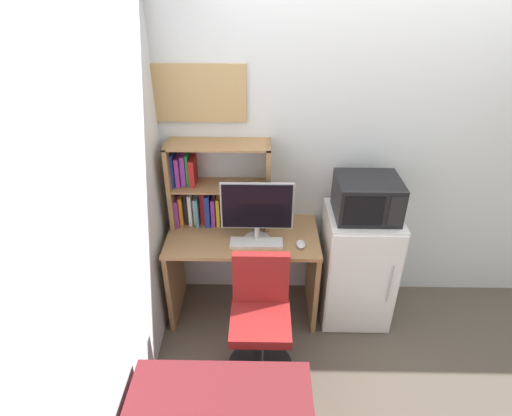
{
  "coord_description": "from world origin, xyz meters",
  "views": [
    {
      "loc": [
        -0.83,
        -2.91,
        2.51
      ],
      "look_at": [
        -0.88,
        -0.33,
        1.0
      ],
      "focal_mm": 29.28,
      "sensor_mm": 36.0,
      "label": 1
    }
  ],
  "objects": [
    {
      "name": "keyboard",
      "position": [
        -0.87,
        -0.42,
        0.76
      ],
      "size": [
        0.38,
        0.13,
        0.02
      ],
      "primitive_type": "cube",
      "color": "silver",
      "rests_on": "desk"
    },
    {
      "name": "mini_fridge",
      "position": [
        -0.09,
        -0.31,
        0.47
      ],
      "size": [
        0.53,
        0.52,
        0.94
      ],
      "color": "white",
      "rests_on": "ground_plane"
    },
    {
      "name": "microwave",
      "position": [
        -0.09,
        -0.31,
        1.08
      ],
      "size": [
        0.44,
        0.39,
        0.29
      ],
      "color": "black",
      "rests_on": "mini_fridge"
    },
    {
      "name": "wall_left",
      "position": [
        -1.62,
        -1.6,
        1.3
      ],
      "size": [
        0.04,
        4.4,
        2.6
      ],
      "primitive_type": "cube",
      "color": "silver",
      "rests_on": "ground_plane"
    },
    {
      "name": "desk",
      "position": [
        -0.98,
        -0.3,
        0.51
      ],
      "size": [
        1.14,
        0.6,
        0.75
      ],
      "color": "#997047",
      "rests_on": "ground_plane"
    },
    {
      "name": "wall_corkboard",
      "position": [
        -1.28,
        -0.01,
        1.73
      ],
      "size": [
        0.66,
        0.02,
        0.4
      ],
      "primitive_type": "cube",
      "color": "tan"
    },
    {
      "name": "desk_chair",
      "position": [
        -0.84,
        -0.85,
        0.4
      ],
      "size": [
        0.46,
        0.46,
        0.89
      ],
      "color": "black",
      "rests_on": "ground_plane"
    },
    {
      "name": "computer_mouse",
      "position": [
        -0.55,
        -0.44,
        0.76
      ],
      "size": [
        0.07,
        0.1,
        0.03
      ],
      "primitive_type": "ellipsoid",
      "color": "silver",
      "rests_on": "desk"
    },
    {
      "name": "monitor",
      "position": [
        -0.87,
        -0.37,
        1.01
      ],
      "size": [
        0.52,
        0.2,
        0.47
      ],
      "color": "#B7B7BC",
      "rests_on": "desk"
    },
    {
      "name": "wall_back",
      "position": [
        0.4,
        0.02,
        1.3
      ],
      "size": [
        6.4,
        0.04,
        2.6
      ],
      "primitive_type": "cube",
      "color": "silver",
      "rests_on": "ground_plane"
    },
    {
      "name": "hutch_bookshelf",
      "position": [
        -1.26,
        -0.12,
        1.05
      ],
      "size": [
        0.76,
        0.26,
        0.66
      ],
      "color": "#997047",
      "rests_on": "desk"
    }
  ]
}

